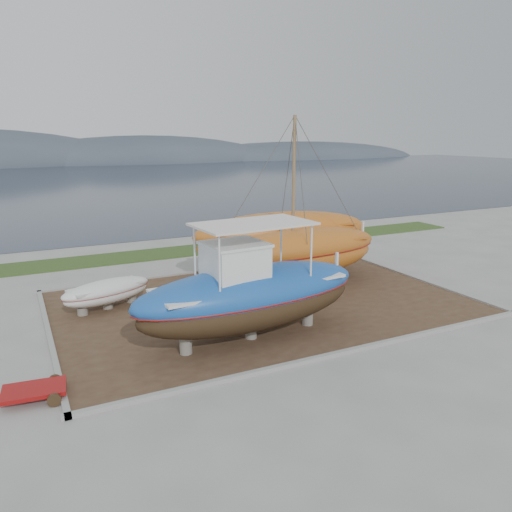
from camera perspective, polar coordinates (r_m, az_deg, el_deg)
name	(u,v)px	position (r m, az deg, el deg)	size (l,w,h in m)	color
ground	(309,334)	(19.78, 6.04, -8.87)	(140.00, 140.00, 0.00)	gray
dirt_patch	(262,303)	(23.01, 0.70, -5.39)	(18.00, 12.00, 0.06)	#422D1E
curb_frame	(262,302)	(22.99, 0.70, -5.28)	(18.60, 12.60, 0.15)	gray
grass_strip	(183,251)	(33.26, -8.34, 0.56)	(44.00, 3.00, 0.08)	#284219
sea	(76,182)	(86.25, -19.86, 8.00)	(260.00, 100.00, 0.04)	#182131
mountain_ridge	(49,163)	(140.89, -22.62, 9.74)	(200.00, 36.00, 20.00)	#333D49
blue_caique	(251,282)	(18.43, -0.60, -2.99)	(9.22, 2.88, 4.43)	#1B53A9
white_dinghy	(107,295)	(23.03, -16.65, -4.27)	(4.12, 1.55, 1.24)	white
orange_sailboat	(301,205)	(24.28, 5.19, 5.82)	(9.12, 2.69, 8.37)	#AA591A
orange_bare_hull	(283,244)	(27.31, 3.07, 1.40)	(10.17, 3.05, 3.33)	#AA591A
red_trailer	(34,394)	(16.50, -23.99, -14.20)	(2.66, 1.33, 0.38)	#9C1211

